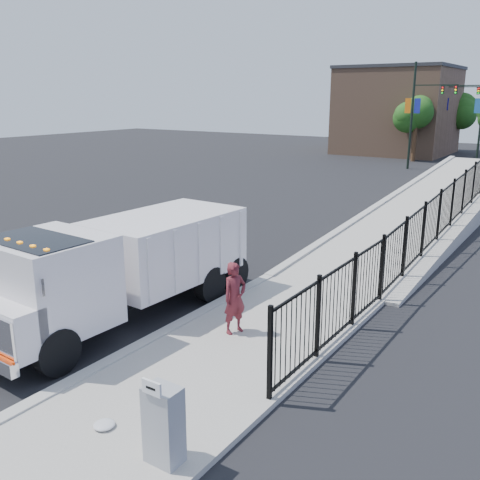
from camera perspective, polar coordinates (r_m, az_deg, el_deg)
The scene contains 16 objects.
ground at distance 13.67m, azimuth -5.57°, elevation -8.87°, with size 120.00×120.00×0.00m, color black.
sidewalk at distance 11.16m, azimuth -4.30°, elevation -14.33°, with size 3.55×12.00×0.12m, color #9E998E.
curb at distance 12.30m, azimuth -11.56°, elevation -11.57°, with size 0.30×12.00×0.16m, color #ADAAA3.
ramp at distance 26.86m, azimuth 20.29°, elevation 2.28°, with size 3.95×24.00×1.70m, color #9E998E.
iron_fence at distance 22.55m, azimuth 21.56°, elevation 2.19°, with size 0.10×28.00×1.80m, color black.
truck at distance 13.66m, azimuth -12.90°, elevation -2.54°, with size 2.81×7.80×2.64m.
worker at distance 12.55m, azimuth -0.56°, elevation -6.19°, with size 0.63×0.41×1.72m, color maroon.
utility_cabinet at distance 8.61m, azimuth -8.15°, elevation -18.93°, with size 0.55×0.40×1.25m, color gray.
arrow_sign at distance 8.08m, azimuth -9.41°, elevation -15.29°, with size 0.35×0.04×0.22m, color white.
debris at distance 9.84m, azimuth -14.28°, elevation -18.54°, with size 0.37×0.37×0.09m, color silver.
light_pole_0 at distance 43.80m, azimuth 18.27°, elevation 12.87°, with size 3.77×0.22×8.00m.
light_pole_1 at distance 45.75m, azimuth 24.02°, elevation 12.40°, with size 3.77×0.22×8.00m.
light_pole_2 at distance 53.56m, azimuth 21.01°, elevation 12.91°, with size 3.77×0.22×8.00m.
tree_0 at distance 49.21m, azimuth 18.31°, elevation 12.56°, with size 2.81×2.81×5.40m.
tree_2 at distance 59.74m, azimuth 22.40°, elevation 12.54°, with size 3.30×3.30×5.65m.
building at distance 56.26m, azimuth 16.44°, elevation 12.98°, with size 10.00×10.00×8.00m, color #8C664C.
Camera 1 is at (7.96, -9.63, 5.55)m, focal length 40.00 mm.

